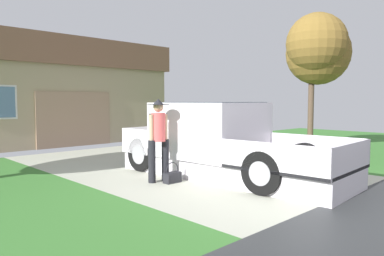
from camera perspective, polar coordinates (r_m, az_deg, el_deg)
The scene contains 6 objects.
pickup_truck at distance 8.40m, azimuth 3.48°, elevation -2.15°, with size 2.31×5.36×1.66m.
person_with_hat at distance 7.64m, azimuth -5.23°, elevation -1.21°, with size 0.48×0.45×1.73m.
handbag at distance 7.65m, azimuth -3.09°, elevation -7.54°, with size 0.36×0.19×0.43m.
house_with_garage at distance 16.75m, azimuth -24.94°, elevation 5.15°, with size 10.71×6.24×4.08m.
neighbor_tree at distance 13.10m, azimuth 18.87°, elevation 11.50°, with size 2.44×2.19×4.53m.
wheeled_trash_bin at distance 14.03m, azimuth -1.64°, elevation -0.35°, with size 0.60×0.72×1.05m.
Camera 1 is at (-6.09, -2.72, 1.69)m, focal length 34.30 mm.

